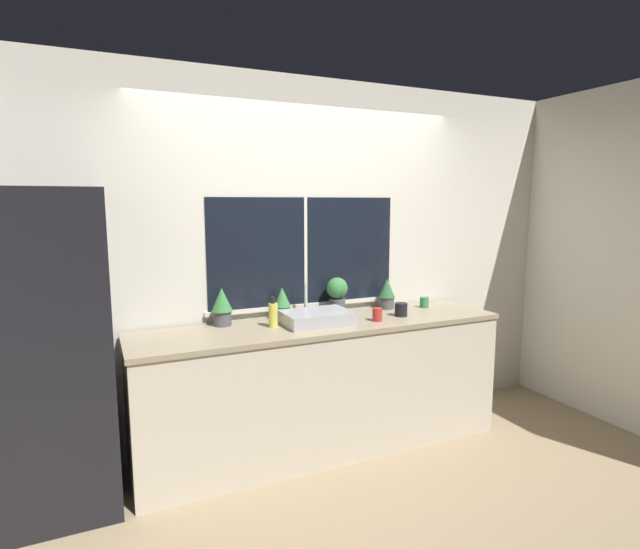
# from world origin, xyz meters

# --- Properties ---
(ground_plane) EXTENTS (14.00, 14.00, 0.00)m
(ground_plane) POSITION_xyz_m (0.00, 0.00, 0.00)
(ground_plane) COLOR #937F60
(wall_back) EXTENTS (8.00, 0.09, 2.70)m
(wall_back) POSITION_xyz_m (0.00, 0.66, 1.35)
(wall_back) COLOR silver
(wall_back) RESTS_ON ground_plane
(wall_right) EXTENTS (0.06, 7.00, 2.70)m
(wall_right) POSITION_xyz_m (2.33, 1.50, 1.35)
(wall_right) COLOR silver
(wall_right) RESTS_ON ground_plane
(counter) EXTENTS (2.69, 0.62, 0.94)m
(counter) POSITION_xyz_m (0.00, 0.30, 0.47)
(counter) COLOR beige
(counter) RESTS_ON ground_plane
(refrigerator) EXTENTS (0.65, 0.74, 1.87)m
(refrigerator) POSITION_xyz_m (-1.72, 0.33, 0.94)
(refrigerator) COLOR black
(refrigerator) RESTS_ON ground_plane
(sink) EXTENTS (0.47, 0.38, 0.26)m
(sink) POSITION_xyz_m (-0.06, 0.30, 0.98)
(sink) COLOR #ADADB2
(sink) RESTS_ON counter
(potted_plant_far_left) EXTENTS (0.15, 0.15, 0.27)m
(potted_plant_far_left) POSITION_xyz_m (-0.67, 0.52, 1.08)
(potted_plant_far_left) COLOR #4C4C51
(potted_plant_far_left) RESTS_ON counter
(potted_plant_center_left) EXTENTS (0.13, 0.13, 0.24)m
(potted_plant_center_left) POSITION_xyz_m (-0.23, 0.52, 1.06)
(potted_plant_center_left) COLOR #4C4C51
(potted_plant_center_left) RESTS_ON counter
(potted_plant_center_right) EXTENTS (0.16, 0.16, 0.28)m
(potted_plant_center_right) POSITION_xyz_m (0.22, 0.52, 1.10)
(potted_plant_center_right) COLOR #4C4C51
(potted_plant_center_right) RESTS_ON counter
(potted_plant_far_right) EXTENTS (0.14, 0.14, 0.24)m
(potted_plant_far_right) POSITION_xyz_m (0.67, 0.52, 1.07)
(potted_plant_far_right) COLOR #4C4C51
(potted_plant_far_right) RESTS_ON counter
(soap_bottle) EXTENTS (0.06, 0.06, 0.21)m
(soap_bottle) POSITION_xyz_m (-0.37, 0.33, 1.03)
(soap_bottle) COLOR #DBD14C
(soap_bottle) RESTS_ON counter
(mug_red) EXTENTS (0.07, 0.07, 0.09)m
(mug_red) POSITION_xyz_m (0.38, 0.19, 0.99)
(mug_red) COLOR #B72D28
(mug_red) RESTS_ON counter
(mug_green) EXTENTS (0.07, 0.07, 0.09)m
(mug_green) POSITION_xyz_m (0.97, 0.43, 0.98)
(mug_green) COLOR #38844C
(mug_green) RESTS_ON counter
(mug_black) EXTENTS (0.10, 0.10, 0.10)m
(mug_black) POSITION_xyz_m (0.62, 0.25, 0.99)
(mug_black) COLOR black
(mug_black) RESTS_ON counter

